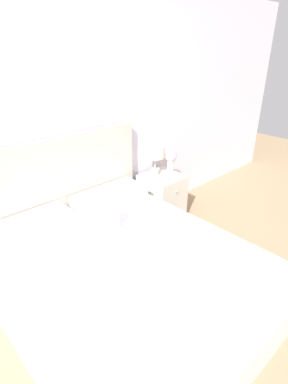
# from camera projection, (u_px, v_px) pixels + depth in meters

# --- Properties ---
(ground_plane) EXTENTS (12.00, 12.00, 0.00)m
(ground_plane) POSITION_uv_depth(u_px,v_px,m) (67.00, 249.00, 3.30)
(ground_plane) COLOR tan
(wall_back) EXTENTS (8.00, 0.06, 2.60)m
(wall_back) POSITION_uv_depth(u_px,v_px,m) (48.00, 132.00, 2.77)
(wall_back) COLOR white
(wall_back) RESTS_ON ground_plane
(bed) EXTENTS (1.83, 2.14, 1.26)m
(bed) POSITION_uv_depth(u_px,v_px,m) (122.00, 273.00, 2.52)
(bed) COLOR white
(bed) RESTS_ON ground_plane
(nightstand) EXTENTS (0.46, 0.48, 0.60)m
(nightstand) POSITION_uv_depth(u_px,v_px,m) (162.00, 198.00, 3.74)
(nightstand) COLOR silver
(nightstand) RESTS_ON ground_plane
(table_lamp) EXTENTS (0.22, 0.22, 0.35)m
(table_lamp) POSITION_uv_depth(u_px,v_px,m) (155.00, 155.00, 3.53)
(table_lamp) COLOR #A8B2BC
(table_lamp) RESTS_ON nightstand
(flower_vase) EXTENTS (0.14, 0.14, 0.28)m
(flower_vase) POSITION_uv_depth(u_px,v_px,m) (171.00, 159.00, 3.63)
(flower_vase) COLOR silver
(flower_vase) RESTS_ON nightstand
(teacup) EXTENTS (0.12, 0.12, 0.07)m
(teacup) POSITION_uv_depth(u_px,v_px,m) (165.00, 179.00, 3.43)
(teacup) COLOR white
(teacup) RESTS_ON nightstand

